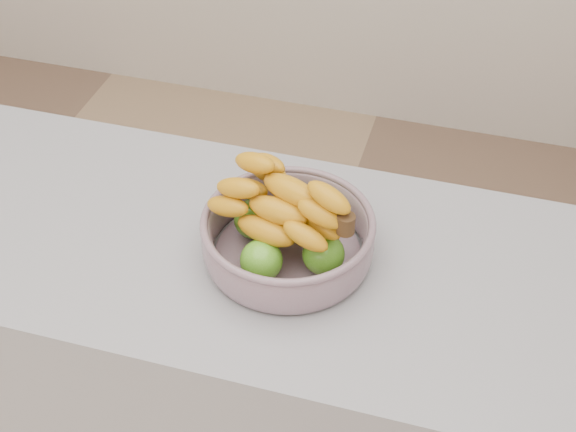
# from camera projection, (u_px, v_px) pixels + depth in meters

# --- Properties ---
(counter) EXTENTS (2.00, 0.60, 0.90)m
(counter) POSITION_uv_depth(u_px,v_px,m) (233.00, 387.00, 1.82)
(counter) COLOR gray
(counter) RESTS_ON ground
(fruit_bowl) EXTENTS (0.32, 0.32, 0.19)m
(fruit_bowl) POSITION_uv_depth(u_px,v_px,m) (288.00, 233.00, 1.46)
(fruit_bowl) COLOR #8B9AA7
(fruit_bowl) RESTS_ON counter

